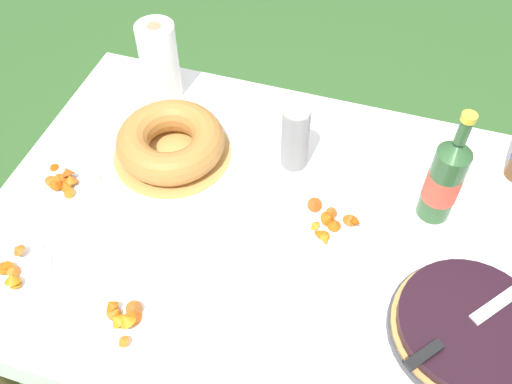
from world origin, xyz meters
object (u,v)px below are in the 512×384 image
at_px(snack_plate_far, 326,224).
at_px(paper_towel_roll, 160,62).
at_px(serving_knife, 464,327).
at_px(cider_bottle_green, 445,180).
at_px(bundt_cake, 171,142).
at_px(snack_plate_near, 129,320).
at_px(snack_plate_left, 8,272).
at_px(cup_stack, 295,137).
at_px(berry_tart, 469,328).
at_px(snack_plate_right, 60,181).

distance_m(snack_plate_far, paper_towel_roll, 0.68).
distance_m(serving_knife, cider_bottle_green, 0.35).
bearing_deg(bundt_cake, snack_plate_near, -77.81).
bearing_deg(snack_plate_near, snack_plate_left, 175.50).
xyz_separation_m(cup_stack, cider_bottle_green, (0.38, -0.05, 0.02)).
height_order(serving_knife, cup_stack, cup_stack).
xyz_separation_m(bundt_cake, snack_plate_near, (0.11, -0.50, -0.03)).
distance_m(snack_plate_left, paper_towel_roll, 0.71).
relative_size(cup_stack, paper_towel_roll, 0.89).
relative_size(berry_tart, paper_towel_roll, 1.41).
relative_size(cup_stack, snack_plate_near, 1.12).
relative_size(bundt_cake, cup_stack, 1.50).
relative_size(berry_tart, serving_knife, 1.12).
bearing_deg(snack_plate_right, snack_plate_left, -84.67).
bearing_deg(snack_plate_far, snack_plate_near, -132.67).
relative_size(berry_tart, bundt_cake, 1.06).
distance_m(bundt_cake, cider_bottle_green, 0.71).
bearing_deg(bundt_cake, cider_bottle_green, 1.02).
xyz_separation_m(berry_tart, cup_stack, (-0.48, 0.36, 0.08)).
height_order(serving_knife, cider_bottle_green, cider_bottle_green).
relative_size(serving_knife, snack_plate_left, 1.55).
bearing_deg(snack_plate_far, snack_plate_right, -173.90).
xyz_separation_m(cup_stack, snack_plate_far, (0.13, -0.17, -0.09)).
xyz_separation_m(snack_plate_right, paper_towel_roll, (0.12, 0.41, 0.11)).
bearing_deg(snack_plate_near, snack_plate_far, 47.33).
bearing_deg(snack_plate_far, cider_bottle_green, 27.44).
distance_m(serving_knife, snack_plate_far, 0.40).
bearing_deg(snack_plate_near, paper_towel_roll, 107.55).
distance_m(bundt_cake, snack_plate_far, 0.47).
relative_size(cup_stack, snack_plate_right, 1.03).
relative_size(berry_tart, cider_bottle_green, 1.02).
height_order(cider_bottle_green, snack_plate_far, cider_bottle_green).
xyz_separation_m(berry_tart, snack_plate_right, (-1.05, 0.11, -0.01)).
relative_size(bundt_cake, paper_towel_roll, 1.33).
distance_m(snack_plate_left, snack_plate_far, 0.76).
relative_size(snack_plate_near, snack_plate_right, 0.92).
height_order(bundt_cake, snack_plate_left, bundt_cake).
bearing_deg(snack_plate_far, serving_knife, -32.17).
bearing_deg(berry_tart, cup_stack, 143.21).
distance_m(cup_stack, snack_plate_left, 0.76).
bearing_deg(berry_tart, paper_towel_roll, 150.54).
bearing_deg(snack_plate_near, berry_tart, 15.42).
bearing_deg(berry_tart, bundt_cake, 159.55).
distance_m(berry_tart, cup_stack, 0.61).
height_order(cup_stack, snack_plate_near, cup_stack).
relative_size(cider_bottle_green, paper_towel_roll, 1.37).
bearing_deg(paper_towel_roll, cider_bottle_green, -14.37).
height_order(serving_knife, snack_plate_far, serving_knife).
height_order(snack_plate_far, paper_towel_roll, paper_towel_roll).
distance_m(berry_tart, snack_plate_left, 1.03).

